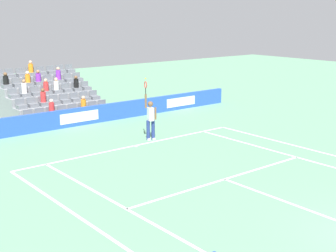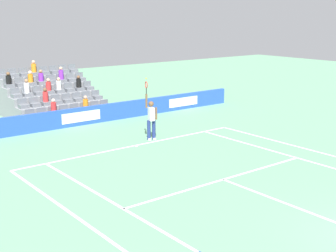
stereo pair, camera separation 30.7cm
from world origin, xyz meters
TOP-DOWN VIEW (x-y plane):
  - line_baseline at (0.00, -11.89)m, footprint 10.97×0.10m
  - line_service at (0.00, -6.40)m, footprint 8.23×0.10m
  - line_centre_service at (0.00, -3.20)m, footprint 0.10×6.40m
  - line_singles_sideline_left at (4.12, -5.95)m, footprint 0.10×11.89m
  - line_singles_sideline_right at (-4.12, -5.95)m, footprint 0.10×11.89m
  - line_doubles_sideline_left at (5.49, -5.95)m, footprint 0.10×11.89m
  - line_doubles_sideline_right at (-5.49, -5.95)m, footprint 0.10×11.89m
  - line_centre_mark at (0.00, -11.79)m, footprint 0.10×0.20m
  - sponsor_barrier at (0.00, -16.83)m, footprint 20.50×0.22m
  - tennis_player at (-1.19, -12.28)m, footprint 0.51×0.42m
  - stadium_stand at (0.01, -20.40)m, footprint 4.96×4.75m

SIDE VIEW (x-z plane):
  - line_baseline at x=0.00m, z-range 0.00..0.01m
  - line_service at x=0.00m, z-range 0.00..0.01m
  - line_centre_service at x=0.00m, z-range 0.00..0.01m
  - line_singles_sideline_left at x=4.12m, z-range 0.00..0.01m
  - line_singles_sideline_right at x=-4.12m, z-range 0.00..0.01m
  - line_doubles_sideline_left at x=5.49m, z-range 0.00..0.01m
  - line_doubles_sideline_right at x=-5.49m, z-range 0.00..0.01m
  - line_centre_mark at x=0.00m, z-range 0.00..0.01m
  - sponsor_barrier at x=0.00m, z-range 0.00..0.93m
  - stadium_stand at x=0.01m, z-range -0.67..2.32m
  - tennis_player at x=-1.19m, z-range -0.43..2.42m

